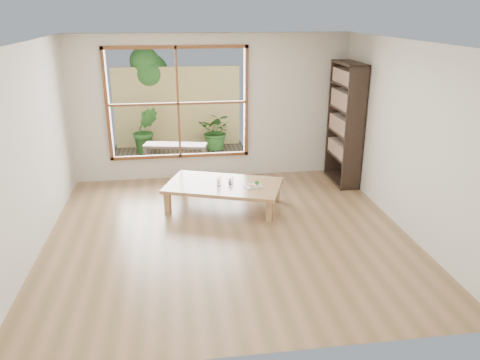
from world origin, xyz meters
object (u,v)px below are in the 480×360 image
object	(u,v)px
food_tray	(254,185)
garden_bench	(175,147)
low_table	(224,187)
bookshelf	(345,124)

from	to	relation	value
food_tray	garden_bench	world-z (taller)	food_tray
low_table	garden_bench	bearing A→B (deg)	127.65
bookshelf	garden_bench	distance (m)	3.39
garden_bench	low_table	bearing A→B (deg)	-60.68
bookshelf	food_tray	distance (m)	2.20
bookshelf	food_tray	size ratio (longest dim) A/B	7.00
bookshelf	garden_bench	world-z (taller)	bookshelf
food_tray	garden_bench	xyz separation A→B (m)	(-1.18, 2.49, -0.04)
low_table	bookshelf	world-z (taller)	bookshelf
low_table	garden_bench	distance (m)	2.42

